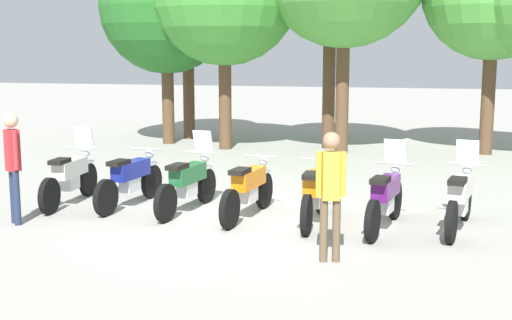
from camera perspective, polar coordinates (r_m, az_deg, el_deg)
name	(u,v)px	position (r m, az deg, el deg)	size (l,w,h in m)	color
ground_plane	(249,217)	(11.63, -0.58, -4.77)	(80.00, 80.00, 0.00)	#9E9B93
motorcycle_0	(70,176)	(12.93, -15.30, -1.32)	(0.62, 2.19, 1.37)	black
motorcycle_1	(130,179)	(12.51, -10.48, -1.57)	(0.67, 2.18, 0.99)	black
motorcycle_2	(188,182)	(11.96, -5.73, -1.88)	(0.67, 2.18, 1.37)	black
motorcycle_3	(248,188)	(11.47, -0.64, -2.39)	(0.67, 2.18, 0.99)	black
motorcycle_4	(314,193)	(11.17, 4.93, -2.74)	(0.62, 2.19, 0.99)	black
motorcycle_5	(385,197)	(10.93, 10.79, -3.07)	(0.72, 2.17, 1.37)	black
motorcycle_6	(460,198)	(11.14, 16.73, -3.07)	(0.74, 2.17, 1.37)	black
person_0	(331,186)	(9.04, 6.28, -2.18)	(0.41, 0.28, 1.76)	brown
person_1	(13,159)	(11.61, -19.71, 0.12)	(0.36, 0.34, 1.82)	#232D4C
tree_0	(166,8)	(20.58, -7.55, 12.55)	(3.90, 3.90, 5.99)	brown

